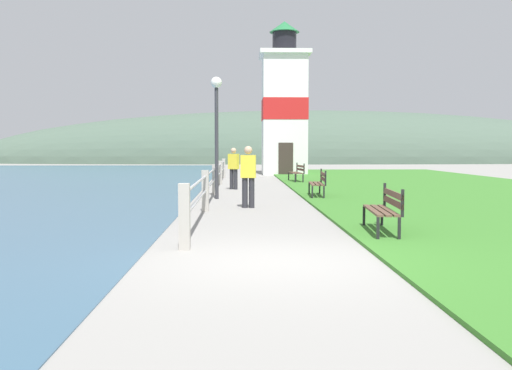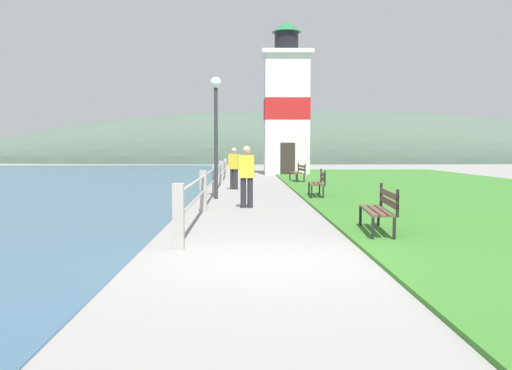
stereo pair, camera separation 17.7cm
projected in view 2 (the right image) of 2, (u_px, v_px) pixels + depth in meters
ground_plane at (269, 261)px, 8.35m from camera, size 160.00×160.00×0.00m
grass_verge at (447, 190)px, 22.25m from camera, size 12.00×41.36×0.06m
seawall_railing at (215, 177)px, 20.47m from camera, size 0.18×22.62×1.09m
park_bench_near at (381, 207)px, 10.86m from camera, size 0.62×1.89×0.94m
park_bench_midway at (319, 182)px, 19.10m from camera, size 0.60×1.92×0.94m
park_bench_far at (299, 171)px, 27.59m from camera, size 0.63×1.88×0.94m
lighthouse at (286, 107)px, 36.05m from camera, size 3.15×3.15×9.61m
person_strolling at (247, 174)px, 15.79m from camera, size 0.43×0.26×1.72m
person_by_railing at (234, 167)px, 22.93m from camera, size 0.47×0.39×1.68m
lamp_post at (216, 115)px, 18.47m from camera, size 0.36×0.36×3.96m
distant_hillside at (317, 163)px, 65.95m from camera, size 80.00×16.00×12.00m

